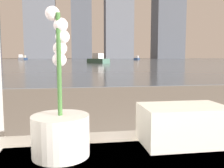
{
  "coord_description": "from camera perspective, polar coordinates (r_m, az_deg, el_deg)",
  "views": [
    {
      "loc": [
        -0.5,
        0.16,
        0.84
      ],
      "look_at": [
        -0.13,
        2.52,
        0.58
      ],
      "focal_mm": 40.0,
      "sensor_mm": 36.0,
      "label": 1
    }
  ],
  "objects": [
    {
      "name": "potted_orchid",
      "position": [
        0.71,
        -11.68,
        -9.37
      ],
      "size": [
        0.16,
        0.16,
        0.4
      ],
      "color": "silver",
      "rests_on": "bathtub"
    },
    {
      "name": "towel_stack",
      "position": [
        0.82,
        15.93,
        -8.87
      ],
      "size": [
        0.26,
        0.17,
        0.12
      ],
      "color": "silver",
      "rests_on": "bathtub"
    },
    {
      "name": "harbor_water",
      "position": [
        61.85,
        -8.59,
        5.37
      ],
      "size": [
        180.0,
        110.0,
        0.01
      ],
      "color": "slate",
      "rests_on": "ground_plane"
    },
    {
      "name": "harbor_boat_1",
      "position": [
        68.68,
        -20.14,
        5.57
      ],
      "size": [
        2.1,
        4.06,
        1.45
      ],
      "color": "#4C4C51",
      "rests_on": "harbor_water"
    },
    {
      "name": "harbor_boat_2",
      "position": [
        68.9,
        5.68,
        5.84
      ],
      "size": [
        2.35,
        3.29,
        1.18
      ],
      "color": "navy",
      "rests_on": "harbor_water"
    },
    {
      "name": "harbor_boat_3",
      "position": [
        32.43,
        -3.22,
        5.54
      ],
      "size": [
        2.79,
        3.57,
        1.29
      ],
      "color": "#335647",
      "rests_on": "harbor_water"
    },
    {
      "name": "harbor_boat_5",
      "position": [
        75.2,
        -19.49,
        5.57
      ],
      "size": [
        1.52,
        3.48,
        1.26
      ],
      "color": "navy",
      "rests_on": "harbor_water"
    },
    {
      "name": "skyline_tower_3",
      "position": [
        122.67,
        1.54,
        18.52
      ],
      "size": [
        13.18,
        7.79,
        53.95
      ],
      "color": "slate",
      "rests_on": "ground_plane"
    },
    {
      "name": "skyline_tower_4",
      "position": [
        128.21,
        12.71,
        15.18
      ],
      "size": [
        13.67,
        11.01,
        42.26
      ],
      "color": "#4C515B",
      "rests_on": "ground_plane"
    }
  ]
}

